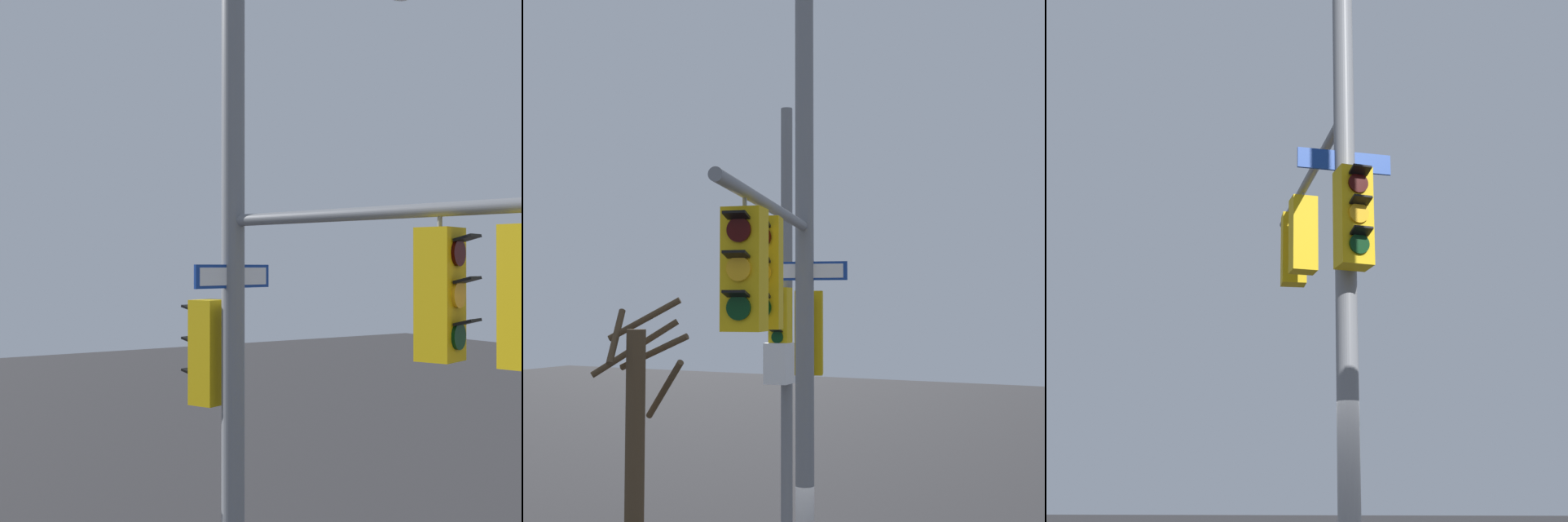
{
  "view_description": "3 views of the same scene",
  "coord_description": "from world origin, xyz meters",
  "views": [
    {
      "loc": [
        3.96,
        6.7,
        5.31
      ],
      "look_at": [
        -0.64,
        -0.43,
        5.37
      ],
      "focal_mm": 54.16,
      "sensor_mm": 36.0,
      "label": 1
    },
    {
      "loc": [
        -4.42,
        8.73,
        4.75
      ],
      "look_at": [
        0.37,
        -0.73,
        5.38
      ],
      "focal_mm": 53.3,
      "sensor_mm": 36.0,
      "label": 2
    },
    {
      "loc": [
        -0.07,
        -8.52,
        1.64
      ],
      "look_at": [
        -0.64,
        0.34,
        4.2
      ],
      "focal_mm": 53.88,
      "sensor_mm": 36.0,
      "label": 3
    }
  ],
  "objects": [
    {
      "name": "main_signal_pole_assembly",
      "position": [
        -0.53,
        0.41,
        5.19
      ],
      "size": [
        3.91,
        4.99,
        9.65
      ],
      "rotation": [
        0.0,
        0.0,
        1.84
      ],
      "color": "slate",
      "rests_on": "ground"
    }
  ]
}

